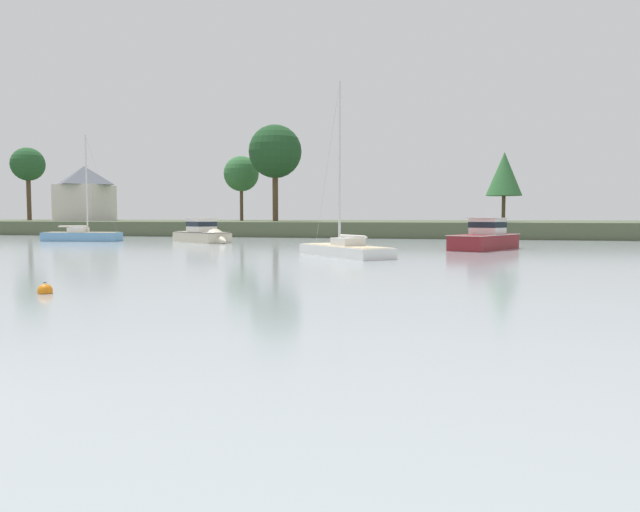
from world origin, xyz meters
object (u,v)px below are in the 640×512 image
object	(u,v)px
cruiser_maroon	(489,243)
mooring_buoy_orange	(45,291)
sailboat_white	(345,253)
cruiser_cream	(205,237)
sailboat_skyblue	(82,239)

from	to	relation	value
cruiser_maroon	mooring_buoy_orange	size ratio (longest dim) A/B	16.37
sailboat_white	mooring_buoy_orange	size ratio (longest dim) A/B	21.80
cruiser_cream	mooring_buoy_orange	xyz separation A→B (m)	(12.13, -39.00, -0.46)
sailboat_skyblue	sailboat_white	bearing A→B (deg)	-27.19
cruiser_maroon	cruiser_cream	size ratio (longest dim) A/B	1.07
sailboat_white	cruiser_cream	distance (m)	25.09
sailboat_white	cruiser_maroon	bearing A→B (deg)	50.18
cruiser_maroon	sailboat_white	size ratio (longest dim) A/B	0.75
sailboat_white	mooring_buoy_orange	world-z (taller)	sailboat_white
cruiser_cream	mooring_buoy_orange	bearing A→B (deg)	-72.73
sailboat_skyblue	mooring_buoy_orange	size ratio (longest dim) A/B	21.25
sailboat_white	mooring_buoy_orange	xyz separation A→B (m)	(-6.16, -21.84, -0.16)
cruiser_maroon	sailboat_skyblue	world-z (taller)	sailboat_skyblue
cruiser_maroon	cruiser_cream	distance (m)	28.52
sailboat_skyblue	cruiser_cream	size ratio (longest dim) A/B	1.39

